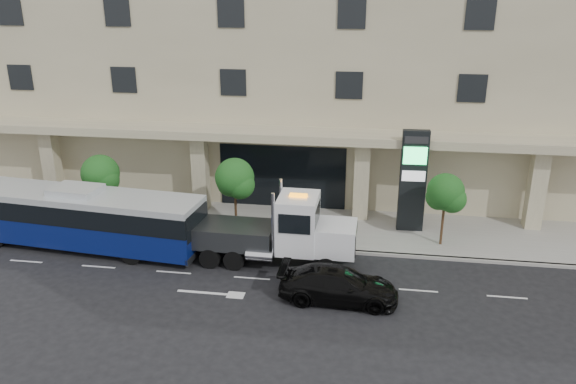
% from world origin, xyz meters
% --- Properties ---
extents(ground, '(120.00, 120.00, 0.00)m').
position_xyz_m(ground, '(0.00, 0.00, 0.00)').
color(ground, black).
rests_on(ground, ground).
extents(sidewalk, '(120.00, 6.00, 0.15)m').
position_xyz_m(sidewalk, '(0.00, 5.00, 0.07)').
color(sidewalk, gray).
rests_on(sidewalk, ground).
extents(curb, '(120.00, 0.30, 0.15)m').
position_xyz_m(curb, '(0.00, 2.00, 0.07)').
color(curb, gray).
rests_on(curb, ground).
extents(convention_center, '(60.00, 17.60, 20.00)m').
position_xyz_m(convention_center, '(-0.00, 15.42, 9.97)').
color(convention_center, tan).
rests_on(convention_center, ground).
extents(tree_left, '(2.27, 2.20, 4.22)m').
position_xyz_m(tree_left, '(-9.97, 3.59, 3.11)').
color(tree_left, '#422B19').
rests_on(tree_left, sidewalk).
extents(tree_mid, '(2.28, 2.20, 4.38)m').
position_xyz_m(tree_mid, '(-1.97, 3.59, 3.26)').
color(tree_mid, '#422B19').
rests_on(tree_mid, sidewalk).
extents(tree_right, '(2.10, 2.00, 4.04)m').
position_xyz_m(tree_right, '(9.53, 3.59, 3.04)').
color(tree_right, '#422B19').
rests_on(tree_right, sidewalk).
extents(city_bus, '(13.94, 4.21, 3.48)m').
position_xyz_m(city_bus, '(-9.94, 0.64, 1.77)').
color(city_bus, black).
rests_on(city_bus, ground).
extents(tow_truck, '(9.33, 2.48, 4.25)m').
position_xyz_m(tow_truck, '(1.22, 0.22, 1.75)').
color(tow_truck, '#2D3033').
rests_on(tow_truck, ground).
extents(black_sedan, '(5.44, 2.35, 1.56)m').
position_xyz_m(black_sedan, '(4.31, -2.91, 0.78)').
color(black_sedan, black).
rests_on(black_sedan, ground).
extents(signage_pylon, '(1.50, 0.61, 5.91)m').
position_xyz_m(signage_pylon, '(7.89, 5.38, 3.15)').
color(signage_pylon, black).
rests_on(signage_pylon, sidewalk).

